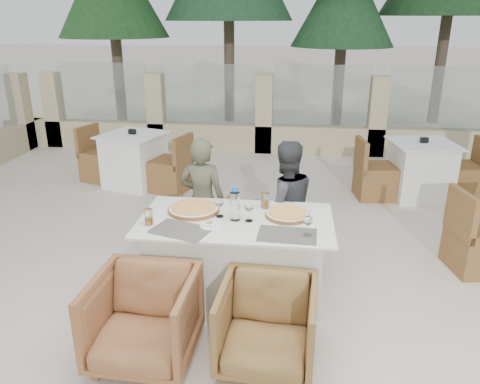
# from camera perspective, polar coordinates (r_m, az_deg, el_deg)

# --- Properties ---
(ground) EXTENTS (80.00, 80.00, 0.00)m
(ground) POSITION_cam_1_polar(r_m,az_deg,el_deg) (4.33, -1.54, -12.13)
(ground) COLOR beige
(ground) RESTS_ON ground
(sand_patch) EXTENTS (30.00, 16.00, 0.01)m
(sand_patch) POSITION_cam_1_polar(r_m,az_deg,el_deg) (17.77, 4.93, 12.86)
(sand_patch) COLOR beige
(sand_patch) RESTS_ON ground
(perimeter_wall_far) EXTENTS (10.00, 0.34, 1.60)m
(perimeter_wall_far) POSITION_cam_1_polar(r_m,az_deg,el_deg) (8.57, 2.96, 10.12)
(perimeter_wall_far) COLOR #C6B88B
(perimeter_wall_far) RESTS_ON ground
(pine_centre) EXTENTS (2.20, 2.20, 5.00)m
(pine_centre) POSITION_cam_1_polar(r_m,az_deg,el_deg) (10.86, 12.53, 20.89)
(pine_centre) COLOR #1E4725
(pine_centre) RESTS_ON ground
(dining_table) EXTENTS (1.60, 0.90, 0.77)m
(dining_table) POSITION_cam_1_polar(r_m,az_deg,el_deg) (4.05, -0.49, -8.34)
(dining_table) COLOR silver
(dining_table) RESTS_ON ground
(placemat_near_left) EXTENTS (0.52, 0.42, 0.00)m
(placemat_near_left) POSITION_cam_1_polar(r_m,az_deg,el_deg) (3.71, -7.23, -4.63)
(placemat_near_left) COLOR #5B554E
(placemat_near_left) RESTS_ON dining_table
(placemat_near_right) EXTENTS (0.46, 0.32, 0.00)m
(placemat_near_right) POSITION_cam_1_polar(r_m,az_deg,el_deg) (3.62, 5.78, -5.21)
(placemat_near_right) COLOR #555049
(placemat_near_right) RESTS_ON dining_table
(pizza_left) EXTENTS (0.58, 0.58, 0.06)m
(pizza_left) POSITION_cam_1_polar(r_m,az_deg,el_deg) (4.04, -5.67, -1.96)
(pizza_left) COLOR #C95B1B
(pizza_left) RESTS_ON dining_table
(pizza_right) EXTENTS (0.38, 0.38, 0.05)m
(pizza_right) POSITION_cam_1_polar(r_m,az_deg,el_deg) (3.94, 5.80, -2.69)
(pizza_right) COLOR orange
(pizza_right) RESTS_ON dining_table
(water_bottle) EXTENTS (0.11, 0.11, 0.29)m
(water_bottle) POSITION_cam_1_polar(r_m,az_deg,el_deg) (3.81, -0.61, -1.44)
(water_bottle) COLOR #A3BED7
(water_bottle) RESTS_ON dining_table
(wine_glass_centre) EXTENTS (0.08, 0.08, 0.18)m
(wine_glass_centre) POSITION_cam_1_polar(r_m,az_deg,el_deg) (3.89, -2.50, -1.77)
(wine_glass_centre) COLOR silver
(wine_glass_centre) RESTS_ON dining_table
(wine_glass_near) EXTENTS (0.09, 0.09, 0.18)m
(wine_glass_near) POSITION_cam_1_polar(r_m,az_deg,el_deg) (3.81, 1.11, -2.30)
(wine_glass_near) COLOR silver
(wine_glass_near) RESTS_ON dining_table
(wine_glass_corner) EXTENTS (0.08, 0.08, 0.18)m
(wine_glass_corner) POSITION_cam_1_polar(r_m,az_deg,el_deg) (3.59, 8.26, -3.97)
(wine_glass_corner) COLOR white
(wine_glass_corner) RESTS_ON dining_table
(beer_glass_left) EXTENTS (0.08, 0.08, 0.13)m
(beer_glass_left) POSITION_cam_1_polar(r_m,az_deg,el_deg) (3.83, -11.08, -2.98)
(beer_glass_left) COLOR orange
(beer_glass_left) RESTS_ON dining_table
(beer_glass_right) EXTENTS (0.08, 0.08, 0.14)m
(beer_glass_right) POSITION_cam_1_polar(r_m,az_deg,el_deg) (4.09, 3.06, -1.04)
(beer_glass_right) COLOR orange
(beer_glass_right) RESTS_ON dining_table
(olive_dish) EXTENTS (0.13, 0.13, 0.04)m
(olive_dish) POSITION_cam_1_polar(r_m,az_deg,el_deg) (3.74, -3.74, -3.94)
(olive_dish) COLOR white
(olive_dish) RESTS_ON dining_table
(armchair_far_left) EXTENTS (0.62, 0.64, 0.53)m
(armchair_far_left) POSITION_cam_1_polar(r_m,az_deg,el_deg) (4.97, -4.50, -4.16)
(armchair_far_left) COLOR brown
(armchair_far_left) RESTS_ON ground
(armchair_far_right) EXTENTS (0.76, 0.77, 0.57)m
(armchair_far_right) POSITION_cam_1_polar(r_m,az_deg,el_deg) (4.75, 3.96, -5.15)
(armchair_far_right) COLOR brown
(armchair_far_right) RESTS_ON ground
(armchair_near_left) EXTENTS (0.74, 0.76, 0.66)m
(armchair_near_left) POSITION_cam_1_polar(r_m,az_deg,el_deg) (3.50, -11.64, -14.92)
(armchair_near_left) COLOR brown
(armchair_near_left) RESTS_ON ground
(armchair_near_right) EXTENTS (0.71, 0.73, 0.62)m
(armchair_near_right) POSITION_cam_1_polar(r_m,az_deg,el_deg) (3.41, 3.32, -15.96)
(armchair_near_right) COLOR brown
(armchair_near_right) RESTS_ON ground
(diner_left) EXTENTS (0.51, 0.37, 1.28)m
(diner_left) POSITION_cam_1_polar(r_m,az_deg,el_deg) (4.62, -4.59, -1.12)
(diner_left) COLOR #50503A
(diner_left) RESTS_ON ground
(diner_right) EXTENTS (0.76, 0.68, 1.29)m
(diner_right) POSITION_cam_1_polar(r_m,az_deg,el_deg) (4.47, 5.45, -1.80)
(diner_right) COLOR #37393C
(diner_right) RESTS_ON ground
(bg_table_a) EXTENTS (1.81, 1.26, 0.77)m
(bg_table_a) POSITION_cam_1_polar(r_m,az_deg,el_deg) (7.03, -12.74, 3.85)
(bg_table_a) COLOR white
(bg_table_a) RESTS_ON ground
(bg_table_b) EXTENTS (1.74, 1.04, 0.77)m
(bg_table_b) POSITION_cam_1_polar(r_m,az_deg,el_deg) (6.84, 21.09, 2.51)
(bg_table_b) COLOR white
(bg_table_b) RESTS_ON ground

